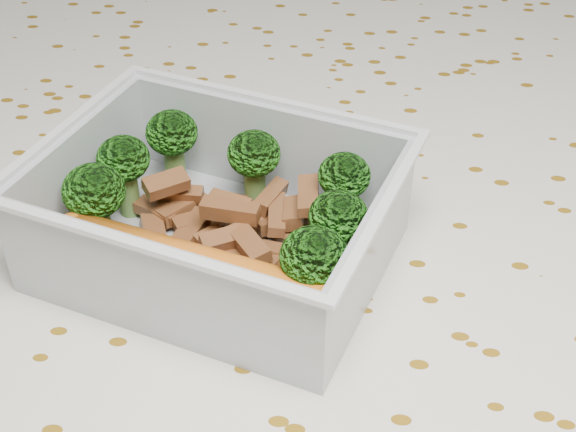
{
  "coord_description": "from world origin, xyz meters",
  "views": [
    {
      "loc": [
        0.04,
        -0.35,
        1.06
      ],
      "look_at": [
        0.01,
        -0.0,
        0.78
      ],
      "focal_mm": 50.0,
      "sensor_mm": 36.0,
      "label": 1
    }
  ],
  "objects": [
    {
      "name": "tablecloth",
      "position": [
        0.0,
        0.0,
        0.72
      ],
      "size": [
        1.46,
        0.96,
        0.19
      ],
      "color": "silver",
      "rests_on": "dining_table"
    },
    {
      "name": "broccoli_florets",
      "position": [
        -0.03,
        0.0,
        0.8
      ],
      "size": [
        0.17,
        0.14,
        0.05
      ],
      "color": "#608C3F",
      "rests_on": "lunch_container"
    },
    {
      "name": "dining_table",
      "position": [
        0.0,
        0.0,
        0.67
      ],
      "size": [
        1.4,
        0.9,
        0.75
      ],
      "color": "brown",
      "rests_on": "ground"
    },
    {
      "name": "meat_pile",
      "position": [
        -0.03,
        0.0,
        0.77
      ],
      "size": [
        0.11,
        0.09,
        0.03
      ],
      "color": "brown",
      "rests_on": "lunch_container"
    },
    {
      "name": "lunch_container",
      "position": [
        -0.03,
        -0.01,
        0.78
      ],
      "size": [
        0.23,
        0.2,
        0.07
      ],
      "color": "silver",
      "rests_on": "tablecloth"
    },
    {
      "name": "sausage",
      "position": [
        -0.04,
        -0.05,
        0.78
      ],
      "size": [
        0.16,
        0.07,
        0.03
      ],
      "color": "#CC6418",
      "rests_on": "lunch_container"
    }
  ]
}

